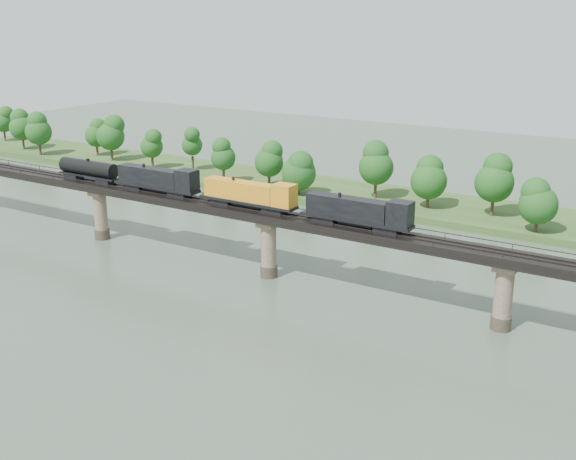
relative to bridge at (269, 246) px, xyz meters
The scene contains 6 objects.
ground 30.49m from the bridge, 90.00° to the right, with size 400.00×400.00×0.00m, color #38483A.
far_bank 55.20m from the bridge, 90.00° to the left, with size 300.00×24.00×1.60m, color #2C4B1E.
bridge is the anchor object (origin of this frame).
bridge_superstructure 6.33m from the bridge, 90.00° to the left, with size 220.00×4.90×0.75m.
far_treeline 51.30m from the bridge, 99.23° to the left, with size 289.06×17.54×13.60m.
freight_train 13.82m from the bridge, behind, with size 75.34×2.94×5.19m.
Camera 1 is at (64.50, -66.79, 44.32)m, focal length 45.00 mm.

